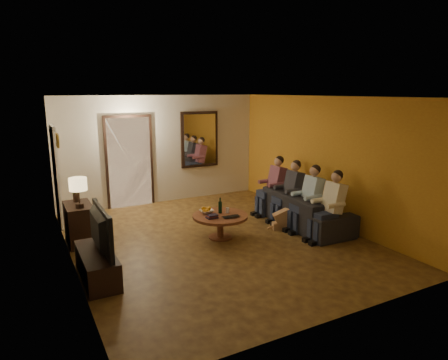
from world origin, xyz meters
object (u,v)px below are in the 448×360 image
dog (285,216)px  coffee_table (220,226)px  dresser (80,224)px  person_b (309,201)px  tv_stand (97,265)px  person_c (291,194)px  sofa (303,209)px  bowl (206,211)px  tv (94,230)px  wine_bottle (220,205)px  laptop (232,218)px  person_a (331,208)px  person_d (274,188)px  table_lamp (79,193)px

dog → coffee_table: (-1.37, 0.17, -0.06)m
dresser → person_b: person_b is taller
tv_stand → person_c: 4.21m
sofa → dog: (-0.49, -0.06, -0.06)m
person_b → person_c: size_ratio=1.00×
bowl → tv_stand: bearing=-158.4°
tv_stand → tv: bearing=0.0°
person_b → person_c: 0.60m
wine_bottle → laptop: size_ratio=0.94×
person_a → laptop: bearing=156.1°
tv_stand → person_c: size_ratio=1.04×
person_d → wine_bottle: (-1.70, -0.69, 0.01)m
tv_stand → wine_bottle: wine_bottle is taller
sofa → coffee_table: 1.86m
dog → wine_bottle: wine_bottle is taller
person_c → laptop: (-1.65, -0.47, -0.14)m
table_lamp → person_b: 4.29m
table_lamp → sofa: size_ratio=0.23×
bowl → person_b: bearing=-18.1°
dresser → person_c: size_ratio=0.68×
tv_stand → tv: size_ratio=1.09×
tv → person_b: person_b is taller
person_d → laptop: person_d is taller
coffee_table → person_a: bearing=-30.0°
dog → coffee_table: size_ratio=0.54×
tv_stand → person_d: 4.37m
person_b → person_d: (0.00, 1.20, 0.00)m
bowl → person_d: bearing=16.3°
dresser → person_d: bearing=-2.4°
table_lamp → coffee_table: table_lamp is taller
person_d → dog: person_d is taller
bowl → person_a: bearing=-32.5°
person_d → wine_bottle: size_ratio=3.87×
tv → sofa: (4.21, 0.53, -0.41)m
tv → person_c: (4.11, 0.83, -0.15)m
person_c → person_d: bearing=90.0°
tv → sofa: size_ratio=0.50×
dresser → laptop: dresser is taller
person_d → person_c: bearing=-90.0°
dog → tv: bearing=-151.3°
dresser → person_a: bearing=-25.7°
person_c → dog: person_c is taller
person_b → bowl: (-1.93, 0.63, -0.12)m
person_a → person_c: size_ratio=1.00×
tv_stand → person_b: person_b is taller
bowl → laptop: 0.57m
person_a → bowl: size_ratio=4.63×
laptop → dresser: bearing=155.8°
tv_stand → coffee_table: coffee_table is taller
dresser → person_b: size_ratio=0.68×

